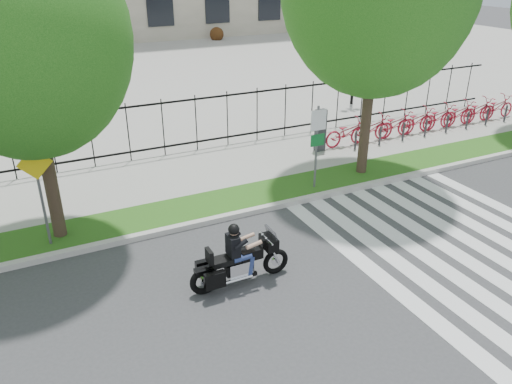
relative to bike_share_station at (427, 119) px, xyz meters
name	(u,v)px	position (x,y,z in m)	size (l,w,h in m)	color
ground	(298,307)	(-10.10, -7.20, -0.65)	(120.00, 120.00, 0.00)	#38393B
curb	(221,218)	(-10.10, -3.10, -0.58)	(60.00, 0.20, 0.15)	#B7B4AC
grass_verge	(209,206)	(-10.10, -2.25, -0.58)	(60.00, 1.50, 0.15)	#285A16
sidewalk	(181,174)	(-10.10, 0.25, -0.58)	(60.00, 3.50, 0.15)	#A4A299
plaza	(90,73)	(-10.10, 17.80, -0.60)	(80.00, 34.00, 0.10)	#A4A299
crosswalk_stripes	(470,251)	(-5.28, -7.20, -0.65)	(5.70, 8.00, 0.01)	silver
iron_fence	(163,128)	(-10.10, 2.00, 0.50)	(30.00, 0.06, 2.00)	black
lamp_post_right	(357,36)	(-0.10, 4.80, 2.55)	(1.06, 0.70, 4.25)	black
street_tree_1	(23,39)	(-14.09, -2.25, 4.24)	(4.55, 4.55, 7.37)	#34261C
bike_share_station	(427,119)	(0.00, 0.00, 0.00)	(10.03, 0.87, 1.50)	#2D2D33
sign_pole_regulatory	(317,137)	(-6.83, -2.62, 1.09)	(0.50, 0.09, 2.50)	#59595B
sign_pole_warning	(39,184)	(-14.35, -2.62, 1.09)	(0.78, 0.09, 2.49)	#59595B
motorcycle_rider	(240,260)	(-10.80, -5.91, -0.06)	(2.32, 0.68, 1.79)	black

